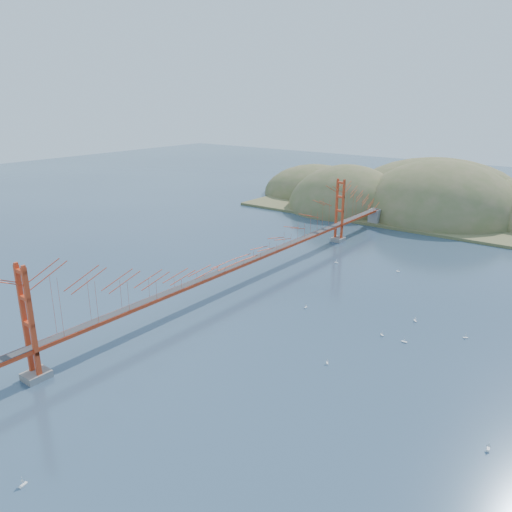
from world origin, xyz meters
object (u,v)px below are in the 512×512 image
Objects in this scene: bridge at (236,240)px; sailboat_2 at (404,341)px; sailboat_1 at (415,320)px; sailboat_0 at (306,307)px.

bridge is 26.28m from sailboat_2.
bridge is 130.19× the size of sailboat_2.
sailboat_1 reaches higher than sailboat_0.
bridge is 25.66m from sailboat_1.
sailboat_0 is (-12.64, -4.66, -0.00)m from sailboat_1.
sailboat_1 is 0.89× the size of sailboat_2.
sailboat_0 is at bearing -159.77° from sailboat_1.
sailboat_0 is at bearing 174.38° from sailboat_2.
sailboat_1 is at bearing 10.72° from bridge.
bridge reaches higher than sailboat_1.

